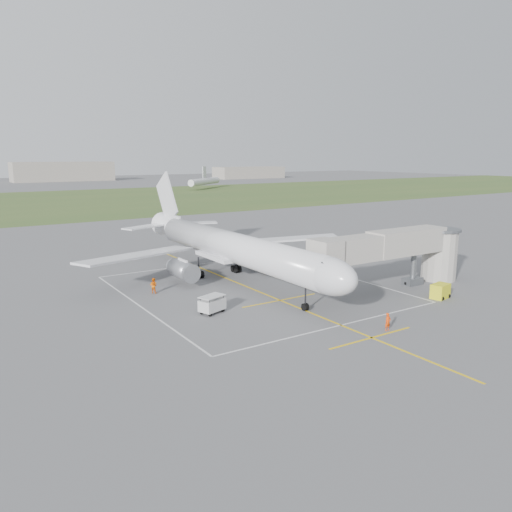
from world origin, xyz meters
TOP-DOWN VIEW (x-y plane):
  - ground at (0.00, 0.00)m, footprint 700.00×700.00m
  - grass_strip at (0.00, 130.00)m, footprint 700.00×120.00m
  - apron_markings at (0.00, -5.82)m, footprint 28.20×60.00m
  - airliner at (-0.00, 0.75)m, footprint 38.93×46.75m
  - jet_bridge at (15.72, -13.50)m, footprint 23.40×5.00m
  - gpu_unit at (15.80, -19.26)m, footprint 2.47×1.94m
  - baggage_cart at (-8.58, -9.91)m, footprint 3.03×2.37m
  - ramp_worker_nose at (2.63, -23.44)m, footprint 0.63×0.42m
  - ramp_worker_wing at (-10.78, 0.62)m, footprint 1.11×1.14m
  - distant_aircraft at (1.33, 156.25)m, footprint 176.53×45.99m

SIDE VIEW (x-z plane):
  - ground at x=0.00m, z-range 0.00..0.00m
  - apron_markings at x=0.00m, z-range 0.00..0.01m
  - grass_strip at x=0.00m, z-range 0.00..0.02m
  - gpu_unit at x=15.80m, z-range -0.01..1.66m
  - ramp_worker_nose at x=2.63m, z-range 0.00..1.69m
  - ramp_worker_wing at x=-10.78m, z-range 0.00..1.85m
  - baggage_cart at x=-8.58m, z-range 0.02..1.87m
  - distant_aircraft at x=1.33m, z-range -0.84..8.01m
  - airliner at x=0.00m, z-range -2.37..11.15m
  - jet_bridge at x=15.72m, z-range 1.14..8.34m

